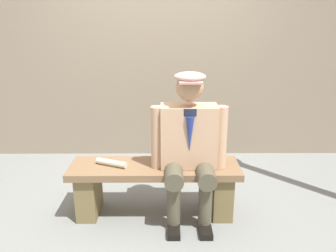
{
  "coord_description": "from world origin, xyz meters",
  "views": [
    {
      "loc": [
        -0.1,
        2.61,
        1.62
      ],
      "look_at": [
        -0.11,
        0.0,
        0.81
      ],
      "focal_mm": 35.64,
      "sensor_mm": 36.0,
      "label": 1
    }
  ],
  "objects": [
    {
      "name": "bench",
      "position": [
        0.0,
        0.0,
        0.3
      ],
      "size": [
        1.45,
        0.42,
        0.46
      ],
      "color": "brown",
      "rests_on": "ground"
    },
    {
      "name": "ground_plane",
      "position": [
        0.0,
        0.0,
        0.0
      ],
      "size": [
        30.0,
        30.0,
        0.0
      ],
      "primitive_type": "plane",
      "color": "slate"
    },
    {
      "name": "seated_man",
      "position": [
        -0.29,
        0.05,
        0.69
      ],
      "size": [
        0.63,
        0.54,
        1.26
      ],
      "color": "tan",
      "rests_on": "ground"
    },
    {
      "name": "rolled_magazine",
      "position": [
        0.37,
        0.01,
        0.48
      ],
      "size": [
        0.28,
        0.16,
        0.05
      ],
      "primitive_type": "cylinder",
      "rotation": [
        0.0,
        1.57,
        -0.4
      ],
      "color": "beige",
      "rests_on": "bench"
    },
    {
      "name": "stadium_wall",
      "position": [
        0.0,
        -1.53,
        1.26
      ],
      "size": [
        12.0,
        0.24,
        2.52
      ],
      "primitive_type": "cube",
      "color": "gray",
      "rests_on": "ground"
    }
  ]
}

